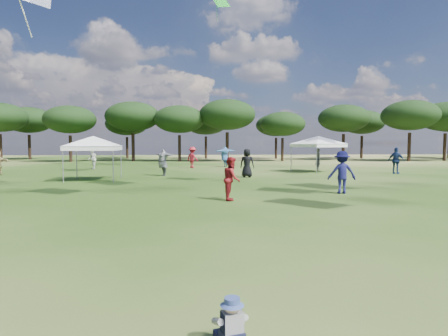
% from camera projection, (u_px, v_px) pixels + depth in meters
% --- Properties ---
extents(tree_line, '(108.78, 17.63, 7.77)m').
position_uv_depth(tree_line, '(219.00, 119.00, 48.69)').
color(tree_line, black).
rests_on(tree_line, ground).
extents(tent_left, '(5.88, 5.88, 2.95)m').
position_uv_depth(tent_left, '(93.00, 138.00, 22.20)').
color(tent_left, gray).
rests_on(tent_left, ground).
extents(tent_right, '(5.65, 5.65, 3.07)m').
position_uv_depth(tent_right, '(318.00, 138.00, 28.64)').
color(tent_right, gray).
rests_on(tent_right, ground).
extents(toddler, '(0.41, 0.45, 0.55)m').
position_uv_depth(toddler, '(231.00, 324.00, 4.07)').
color(toddler, black).
rests_on(toddler, ground).
extents(festival_crowd, '(31.01, 22.23, 1.93)m').
position_uv_depth(festival_crowd, '(172.00, 162.00, 26.03)').
color(festival_crowd, black).
rests_on(festival_crowd, ground).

